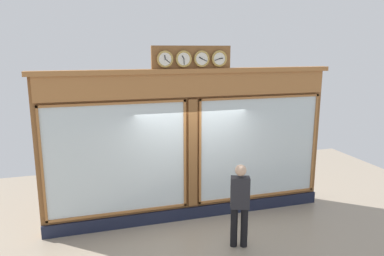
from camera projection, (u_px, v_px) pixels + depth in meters
name	position (u px, v px, depth m)	size (l,w,h in m)	color
shop_facade	(190.00, 145.00, 8.24)	(6.61, 0.42, 3.90)	brown
pedestrian	(240.00, 202.00, 7.10)	(0.41, 0.33, 1.69)	black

